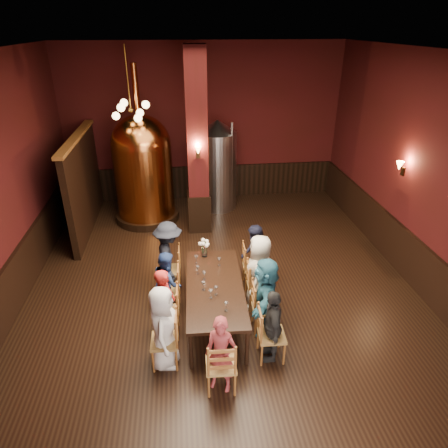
{
  "coord_description": "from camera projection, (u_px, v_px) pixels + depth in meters",
  "views": [
    {
      "loc": [
        -0.74,
        -6.67,
        4.91
      ],
      "look_at": [
        0.05,
        0.2,
        1.41
      ],
      "focal_mm": 32.0,
      "sensor_mm": 36.0,
      "label": 1
    }
  ],
  "objects": [
    {
      "name": "sconce_wall",
      "position": [
        404.0,
        168.0,
        8.32
      ],
      "size": [
        0.2,
        0.2,
        0.36
      ],
      "primitive_type": null,
      "rotation": [
        0.0,
        0.0,
        1.57
      ],
      "color": "black",
      "rests_on": "room"
    },
    {
      "name": "chair_1",
      "position": [
        167.0,
        313.0,
        6.84
      ],
      "size": [
        0.48,
        0.48,
        0.92
      ],
      "primitive_type": null,
      "rotation": [
        0.0,
        0.0,
        -1.61
      ],
      "color": "#955626",
      "rests_on": "ground"
    },
    {
      "name": "wine_glass_1",
      "position": [
        226.0,
        307.0,
        6.4
      ],
      "size": [
        0.07,
        0.07,
        0.17
      ],
      "primitive_type": null,
      "color": "white",
      "rests_on": "dining_table"
    },
    {
      "name": "column",
      "position": [
        197.0,
        146.0,
        9.64
      ],
      "size": [
        0.58,
        0.58,
        4.5
      ],
      "primitive_type": "cube",
      "color": "#420E11",
      "rests_on": "ground"
    },
    {
      "name": "partition",
      "position": [
        84.0,
        185.0,
        10.17
      ],
      "size": [
        0.22,
        3.5,
        2.4
      ],
      "primitive_type": "cube",
      "color": "black",
      "rests_on": "ground"
    },
    {
      "name": "person_2",
      "position": [
        168.0,
        282.0,
        7.35
      ],
      "size": [
        0.38,
        0.65,
        1.26
      ],
      "primitive_type": "imported",
      "rotation": [
        0.0,
        0.0,
        1.71
      ],
      "color": "navy",
      "rests_on": "ground"
    },
    {
      "name": "wainscot_left",
      "position": [
        16.0,
        282.0,
        7.57
      ],
      "size": [
        0.08,
        9.9,
        1.0
      ],
      "primitive_type": "cube",
      "color": "black",
      "rests_on": "ground"
    },
    {
      "name": "wine_glass_5",
      "position": [
        196.0,
        259.0,
        7.67
      ],
      "size": [
        0.07,
        0.07,
        0.17
      ],
      "primitive_type": null,
      "color": "white",
      "rests_on": "dining_table"
    },
    {
      "name": "sconce_column",
      "position": [
        198.0,
        151.0,
        9.4
      ],
      "size": [
        0.2,
        0.2,
        0.36
      ],
      "primitive_type": null,
      "rotation": [
        0.0,
        0.0,
        3.14
      ],
      "color": "black",
      "rests_on": "column"
    },
    {
      "name": "chair_8",
      "position": [
        221.0,
        364.0,
        5.82
      ],
      "size": [
        0.48,
        0.48,
        0.92
      ],
      "primitive_type": null,
      "rotation": [
        0.0,
        0.0,
        3.1
      ],
      "color": "#955626",
      "rests_on": "ground"
    },
    {
      "name": "wainscot_back",
      "position": [
        205.0,
        181.0,
        12.37
      ],
      "size": [
        7.9,
        0.08,
        1.0
      ],
      "primitive_type": "cube",
      "color": "black",
      "rests_on": "ground"
    },
    {
      "name": "person_4",
      "position": [
        272.0,
        325.0,
        6.28
      ],
      "size": [
        0.39,
        0.79,
        1.3
      ],
      "primitive_type": "imported",
      "rotation": [
        0.0,
        0.0,
        4.61
      ],
      "color": "black",
      "rests_on": "ground"
    },
    {
      "name": "pendant_cluster",
      "position": [
        131.0,
        110.0,
        9.19
      ],
      "size": [
        0.9,
        0.9,
        1.7
      ],
      "primitive_type": null,
      "color": "#A57226",
      "rests_on": "room"
    },
    {
      "name": "wine_glass_2",
      "position": [
        219.0,
        262.0,
        7.6
      ],
      "size": [
        0.07,
        0.07,
        0.17
      ],
      "primitive_type": null,
      "color": "white",
      "rests_on": "dining_table"
    },
    {
      "name": "person_7",
      "position": [
        254.0,
        257.0,
        8.04
      ],
      "size": [
        0.43,
        0.71,
        1.37
      ],
      "primitive_type": "imported",
      "rotation": [
        0.0,
        0.0,
        4.55
      ],
      "color": "black",
      "rests_on": "ground"
    },
    {
      "name": "chair_2",
      "position": [
        168.0,
        290.0,
        7.43
      ],
      "size": [
        0.48,
        0.48,
        0.92
      ],
      "primitive_type": null,
      "rotation": [
        0.0,
        0.0,
        -1.61
      ],
      "color": "#955626",
      "rests_on": "ground"
    },
    {
      "name": "chair_6",
      "position": [
        259.0,
        286.0,
        7.55
      ],
      "size": [
        0.48,
        0.48,
        0.92
      ],
      "primitive_type": null,
      "rotation": [
        0.0,
        0.0,
        1.53
      ],
      "color": "#955626",
      "rests_on": "ground"
    },
    {
      "name": "wine_glass_6",
      "position": [
        211.0,
        294.0,
        6.7
      ],
      "size": [
        0.07,
        0.07,
        0.17
      ],
      "primitive_type": null,
      "color": "white",
      "rests_on": "dining_table"
    },
    {
      "name": "person_8",
      "position": [
        221.0,
        355.0,
        5.74
      ],
      "size": [
        0.55,
        0.46,
        1.28
      ],
      "primitive_type": "imported",
      "rotation": [
        0.0,
        0.0,
        5.88
      ],
      "color": "maroon",
      "rests_on": "ground"
    },
    {
      "name": "person_5",
      "position": [
        265.0,
        296.0,
        6.84
      ],
      "size": [
        0.71,
        1.4,
        1.44
      ],
      "primitive_type": "imported",
      "rotation": [
        0.0,
        0.0,
        4.49
      ],
      "color": "#2B6881",
      "rests_on": "ground"
    },
    {
      "name": "person_3",
      "position": [
        169.0,
        257.0,
        7.89
      ],
      "size": [
        0.64,
        1.02,
        1.52
      ],
      "primitive_type": "imported",
      "rotation": [
        0.0,
        0.0,
        1.65
      ],
      "color": "black",
      "rests_on": "ground"
    },
    {
      "name": "chair_3",
      "position": [
        170.0,
        270.0,
        8.03
      ],
      "size": [
        0.48,
        0.48,
        0.92
      ],
      "primitive_type": null,
      "rotation": [
        0.0,
        0.0,
        -1.61
      ],
      "color": "#955626",
      "rests_on": "ground"
    },
    {
      "name": "rose_vase",
      "position": [
        204.0,
        245.0,
        7.83
      ],
      "size": [
        0.22,
        0.22,
        0.38
      ],
      "color": "white",
      "rests_on": "dining_table"
    },
    {
      "name": "copper_kettle",
      "position": [
        143.0,
        168.0,
        10.52
      ],
      "size": [
        1.72,
        1.72,
        4.07
      ],
      "rotation": [
        0.0,
        0.0,
        -0.02
      ],
      "color": "black",
      "rests_on": "ground"
    },
    {
      "name": "chair_5",
      "position": [
        264.0,
        308.0,
        6.96
      ],
      "size": [
        0.48,
        0.48,
        0.92
      ],
      "primitive_type": null,
      "rotation": [
        0.0,
        0.0,
        1.53
      ],
      "color": "#955626",
      "rests_on": "ground"
    },
    {
      "name": "wine_glass_7",
      "position": [
        203.0,
        286.0,
        6.9
      ],
      "size": [
        0.07,
        0.07,
        0.17
      ],
      "primitive_type": null,
      "color": "white",
      "rests_on": "dining_table"
    },
    {
      "name": "room",
      "position": [
        222.0,
        188.0,
        7.19
      ],
      "size": [
        10.0,
        10.02,
        4.5
      ],
      "color": "black",
      "rests_on": "ground"
    },
    {
      "name": "dining_table",
      "position": [
        215.0,
        288.0,
        7.09
      ],
      "size": [
        1.09,
        2.44,
        0.75
      ],
      "rotation": [
        0.0,
        0.0,
        -0.04
      ],
      "color": "black",
      "rests_on": "ground"
    },
    {
      "name": "wine_glass_4",
      "position": [
        216.0,
        291.0,
        6.78
      ],
      "size": [
        0.07,
        0.07,
        0.17
      ],
      "primitive_type": null,
      "color": "white",
      "rests_on": "dining_table"
    },
    {
      "name": "person_6",
      "position": [
        259.0,
        273.0,
        7.41
      ],
      "size": [
        0.7,
        0.85,
        1.51
      ],
      "primitive_type": "imported",
      "rotation": [
        0.0,
        0.0,
        4.38
      ],
      "color": "beige",
      "rests_on": "ground"
    },
    {
      "name": "chair_7",
      "position": [
        254.0,
        266.0,
        8.14
      ],
      "size": [
        0.48,
        0.48,
        0.92
      ],
      "primitive_type": null,
      "rotation": [
        0.0,
        0.0,
        1.53
      ],
      "color": "#955626",
      "rests_on": "ground"
    },
    {
      "name": "wine_glass_3",
      "position": [
        204.0,
        276.0,
        7.19
      ],
      "size": [
        0.07,
        0.07,
        0.17
      ],
      "primitive_type": null,
      "color": "white",
      "rests_on": "dining_table"
    },
    {
      "name": "chair_0",
      "position": [
        164.0,
        340.0,
        6.25
      ],
      "size": [
        0.48,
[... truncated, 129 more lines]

